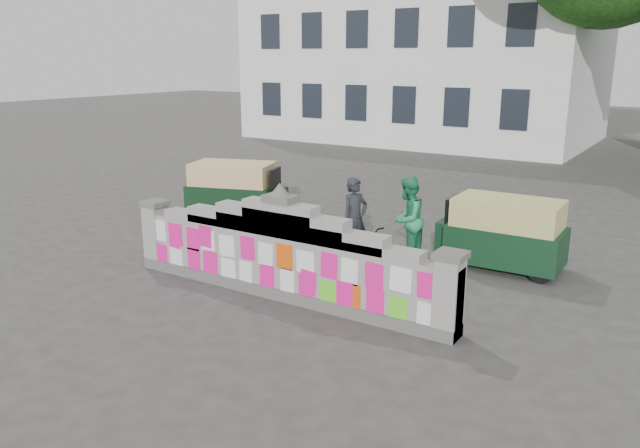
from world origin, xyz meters
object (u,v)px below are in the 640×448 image
(cyclist_rider, at_px, (355,231))
(pedestrian, at_px, (407,219))
(cyclist_bike, at_px, (354,247))
(rickshaw_left, at_px, (236,189))
(rickshaw_right, at_px, (503,232))

(cyclist_rider, height_order, pedestrian, pedestrian)
(cyclist_bike, relative_size, cyclist_rider, 1.12)
(cyclist_bike, distance_m, rickshaw_left, 5.03)
(pedestrian, bearing_deg, cyclist_bike, -29.43)
(cyclist_bike, xyz_separation_m, pedestrian, (0.58, 1.12, 0.40))
(cyclist_bike, xyz_separation_m, cyclist_rider, (0.00, 0.00, 0.32))
(cyclist_bike, distance_m, pedestrian, 1.32)
(cyclist_rider, distance_m, pedestrian, 1.26)
(cyclist_rider, bearing_deg, rickshaw_left, 86.78)
(cyclist_rider, height_order, rickshaw_right, cyclist_rider)
(pedestrian, relative_size, rickshaw_right, 0.69)
(pedestrian, bearing_deg, rickshaw_right, 106.82)
(rickshaw_left, relative_size, rickshaw_right, 1.05)
(cyclist_bike, relative_size, rickshaw_right, 0.71)
(cyclist_bike, bearing_deg, rickshaw_left, 86.78)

